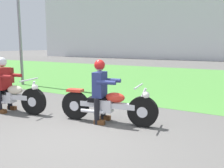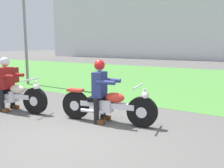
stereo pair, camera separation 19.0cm
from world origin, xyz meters
name	(u,v)px [view 2 (the right image)]	position (x,y,z in m)	size (l,w,h in m)	color
ground	(71,138)	(0.00, 0.00, 0.00)	(120.00, 120.00, 0.00)	#565451
grass_verge	(195,80)	(0.00, 9.01, 0.00)	(60.00, 12.00, 0.01)	#478438
motorcycle_lead	(107,105)	(0.05, 1.15, 0.40)	(2.24, 0.74, 0.89)	black
rider_lead	(100,86)	(-0.11, 1.12, 0.82)	(0.61, 0.53, 1.41)	black
motorcycle_follow	(12,96)	(-2.59, 0.62, 0.40)	(2.12, 0.73, 0.89)	black
rider_follow	(6,80)	(-2.75, 0.59, 0.83)	(0.61, 0.53, 1.42)	black
streetlight_pole	(26,5)	(-5.85, 3.78, 3.38)	(0.96, 0.20, 5.36)	gray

